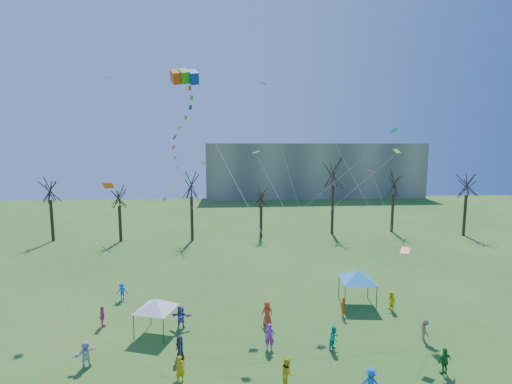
{
  "coord_description": "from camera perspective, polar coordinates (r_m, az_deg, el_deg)",
  "views": [
    {
      "loc": [
        -2.37,
        -17.98,
        13.87
      ],
      "look_at": [
        -0.54,
        5.0,
        11.0
      ],
      "focal_mm": 25.0,
      "sensor_mm": 36.0,
      "label": 1
    }
  ],
  "objects": [
    {
      "name": "festival_crowd",
      "position": [
        26.82,
        -1.52,
        -21.93
      ],
      "size": [
        24.73,
        15.04,
        1.86
      ],
      "color": "red",
      "rests_on": "ground"
    },
    {
      "name": "distant_building",
      "position": [
        103.1,
        9.14,
        3.47
      ],
      "size": [
        60.0,
        14.0,
        15.0
      ],
      "primitive_type": "cube",
      "color": "gray",
      "rests_on": "ground"
    },
    {
      "name": "canopy_tent_blue",
      "position": [
        33.61,
        15.94,
        -12.74
      ],
      "size": [
        4.1,
        4.1,
        3.09
      ],
      "color": "#3F3F44",
      "rests_on": "ground"
    },
    {
      "name": "big_box_kite",
      "position": [
        23.22,
        -11.59,
        7.36
      ],
      "size": [
        5.24,
        5.72,
        20.3
      ],
      "color": "#EC3E10",
      "rests_on": "ground"
    },
    {
      "name": "bare_tree_row",
      "position": [
        55.33,
        4.43,
        0.4
      ],
      "size": [
        69.07,
        9.11,
        12.37
      ],
      "color": "black",
      "rests_on": "ground"
    },
    {
      "name": "canopy_tent_white",
      "position": [
        28.75,
        -15.71,
        -16.88
      ],
      "size": [
        3.47,
        3.47,
        2.73
      ],
      "color": "#3F3F44",
      "rests_on": "ground"
    },
    {
      "name": "small_kites_aloft",
      "position": [
        29.41,
        2.06,
        5.13
      ],
      "size": [
        28.14,
        18.47,
        32.85
      ],
      "color": "#FF430D",
      "rests_on": "ground"
    }
  ]
}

